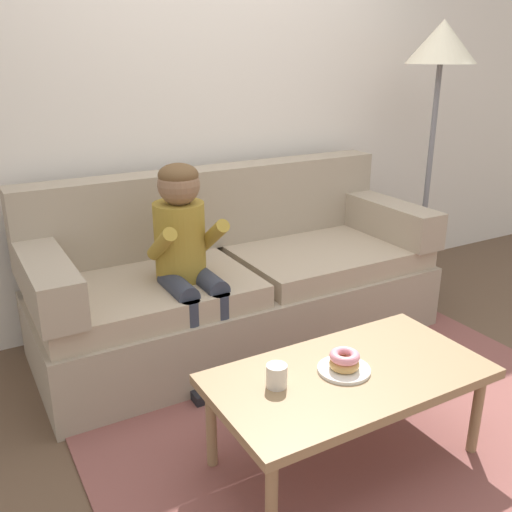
# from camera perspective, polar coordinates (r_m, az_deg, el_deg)

# --- Properties ---
(ground) EXTENTS (10.00, 10.00, 0.00)m
(ground) POSITION_cam_1_polar(r_m,az_deg,el_deg) (2.87, 7.75, -14.41)
(ground) COLOR brown
(wall_back) EXTENTS (8.00, 0.10, 2.80)m
(wall_back) POSITION_cam_1_polar(r_m,az_deg,el_deg) (3.59, -5.27, 16.46)
(wall_back) COLOR silver
(wall_back) RESTS_ON ground
(area_rug) EXTENTS (2.39, 1.87, 0.01)m
(area_rug) POSITION_cam_1_polar(r_m,az_deg,el_deg) (2.71, 11.06, -16.77)
(area_rug) COLOR brown
(area_rug) RESTS_ON ground
(couch) EXTENTS (2.29, 0.90, 0.97)m
(couch) POSITION_cam_1_polar(r_m,az_deg,el_deg) (3.30, -2.10, -2.64)
(couch) COLOR tan
(couch) RESTS_ON ground
(coffee_table) EXTENTS (1.11, 0.59, 0.42)m
(coffee_table) POSITION_cam_1_polar(r_m,az_deg,el_deg) (2.33, 9.30, -12.30)
(coffee_table) COLOR #937551
(coffee_table) RESTS_ON ground
(person_child) EXTENTS (0.34, 0.58, 1.10)m
(person_child) POSITION_cam_1_polar(r_m,az_deg,el_deg) (2.86, -7.04, 0.54)
(person_child) COLOR olive
(person_child) RESTS_ON ground
(plate) EXTENTS (0.21, 0.21, 0.01)m
(plate) POSITION_cam_1_polar(r_m,az_deg,el_deg) (2.31, 8.84, -11.23)
(plate) COLOR white
(plate) RESTS_ON coffee_table
(donut) EXTENTS (0.15, 0.15, 0.04)m
(donut) POSITION_cam_1_polar(r_m,az_deg,el_deg) (2.30, 8.87, -10.70)
(donut) COLOR tan
(donut) RESTS_ON plate
(donut_second) EXTENTS (0.17, 0.17, 0.04)m
(donut_second) POSITION_cam_1_polar(r_m,az_deg,el_deg) (2.28, 8.92, -9.92)
(donut_second) COLOR pink
(donut_second) RESTS_ON donut
(mug) EXTENTS (0.08, 0.08, 0.09)m
(mug) POSITION_cam_1_polar(r_m,az_deg,el_deg) (2.17, 2.09, -11.96)
(mug) COLOR silver
(mug) RESTS_ON coffee_table
(toy_controller) EXTENTS (0.23, 0.09, 0.05)m
(toy_controller) POSITION_cam_1_polar(r_m,az_deg,el_deg) (3.11, 15.13, -11.56)
(toy_controller) COLOR gold
(toy_controller) RESTS_ON ground
(floor_lamp) EXTENTS (0.44, 0.44, 1.80)m
(floor_lamp) POSITION_cam_1_polar(r_m,az_deg,el_deg) (3.92, 18.07, 18.17)
(floor_lamp) COLOR slate
(floor_lamp) RESTS_ON ground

